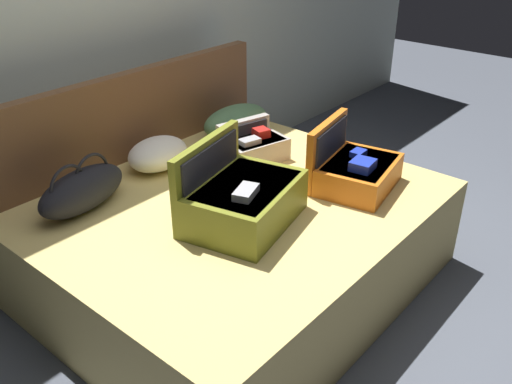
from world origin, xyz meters
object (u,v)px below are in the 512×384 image
(hard_case_large, at_px, (242,199))
(pillow_center_head, at_px, (236,121))
(duffel_bag, at_px, (82,190))
(bed, at_px, (239,242))
(hard_case_medium, at_px, (353,169))
(hard_case_small, at_px, (253,146))
(pillow_near_headboard, at_px, (158,153))

(hard_case_large, height_order, pillow_center_head, hard_case_large)
(duffel_bag, bearing_deg, bed, -44.08)
(hard_case_medium, distance_m, pillow_center_head, 0.98)
(hard_case_medium, bearing_deg, pillow_center_head, 72.48)
(bed, bearing_deg, hard_case_small, 31.87)
(duffel_bag, distance_m, pillow_near_headboard, 0.58)
(pillow_near_headboard, xyz_separation_m, pillow_center_head, (0.66, -0.02, 0.01))
(hard_case_medium, relative_size, hard_case_small, 1.26)
(hard_case_small, height_order, duffel_bag, duffel_bag)
(hard_case_large, xyz_separation_m, pillow_near_headboard, (0.14, 0.79, -0.04))
(hard_case_medium, bearing_deg, hard_case_large, 151.92)
(hard_case_large, bearing_deg, duffel_bag, 108.22)
(hard_case_small, distance_m, pillow_center_head, 0.39)
(duffel_bag, xyz_separation_m, pillow_near_headboard, (0.57, 0.08, -0.02))
(bed, xyz_separation_m, pillow_near_headboard, (0.00, 0.63, 0.35))
(hard_case_medium, bearing_deg, bed, 135.34)
(bed, distance_m, pillow_near_headboard, 0.72)
(bed, relative_size, pillow_center_head, 4.10)
(hard_case_medium, height_order, duffel_bag, hard_case_medium)
(bed, height_order, pillow_center_head, pillow_center_head)
(hard_case_small, distance_m, pillow_near_headboard, 0.57)
(pillow_near_headboard, bearing_deg, duffel_bag, -172.01)
(hard_case_large, xyz_separation_m, duffel_bag, (-0.43, 0.71, -0.02))
(hard_case_large, relative_size, duffel_bag, 1.19)
(hard_case_medium, bearing_deg, duffel_bag, 129.75)
(bed, distance_m, hard_case_large, 0.44)
(duffel_bag, distance_m, pillow_center_head, 1.23)
(hard_case_medium, xyz_separation_m, pillow_near_headboard, (-0.54, 1.00, -0.01))
(bed, bearing_deg, pillow_near_headboard, 89.55)
(hard_case_large, xyz_separation_m, hard_case_medium, (0.68, -0.21, -0.03))
(hard_case_large, bearing_deg, hard_case_medium, -30.50)
(pillow_near_headboard, bearing_deg, bed, -90.45)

